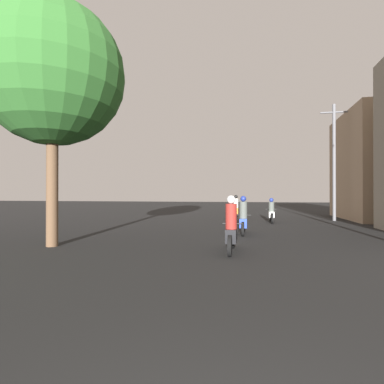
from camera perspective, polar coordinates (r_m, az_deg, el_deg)
The scene contains 6 objects.
motorcycle_black at distance 8.71m, azimuth 7.49°, elevation -7.07°, with size 0.60×1.86×1.63m.
motorcycle_blue at distance 12.61m, azimuth 9.75°, elevation -5.08°, with size 0.60×1.88×1.59m.
motorcycle_white at distance 17.97m, azimuth 14.88°, elevation -3.80°, with size 0.60×1.96×1.43m.
motorcycle_orange at distance 20.35m, azimuth 8.37°, elevation -3.24°, with size 0.60×2.07×1.59m.
utility_pole_far at distance 20.59m, azimuth 25.44°, elevation 5.56°, with size 1.60×0.20×7.22m.
street_tree at distance 11.19m, azimuth -25.04°, elevation 19.62°, with size 4.55×4.55×7.78m.
Camera 1 is at (-0.05, -0.87, 1.68)m, focal length 28.00 mm.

